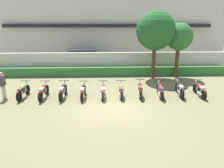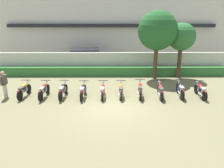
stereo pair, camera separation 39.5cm
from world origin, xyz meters
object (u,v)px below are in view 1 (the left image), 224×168
motorcycle_in_row_6 (140,89)px  motorcycle_in_row_5 (121,90)px  tree_far_side (179,37)px  motorcycle_in_row_0 (23,91)px  motorcycle_in_row_9 (200,89)px  motorcycle_in_row_1 (43,91)px  motorcycle_in_row_2 (63,91)px  inspector_person (2,83)px  motorcycle_in_row_7 (160,90)px  motorcycle_in_row_4 (103,90)px  motorcycle_in_row_3 (83,91)px  parked_car (84,59)px  tree_near_inspector (155,31)px  motorcycle_in_row_8 (180,89)px

motorcycle_in_row_6 → motorcycle_in_row_5: bearing=97.1°
tree_far_side → motorcycle_in_row_6: bearing=-130.4°
motorcycle_in_row_0 → motorcycle_in_row_9: 10.86m
motorcycle_in_row_1 → motorcycle_in_row_2: motorcycle_in_row_1 is taller
motorcycle_in_row_6 → inspector_person: bearing=95.9°
motorcycle_in_row_9 → motorcycle_in_row_1: bearing=90.7°
motorcycle_in_row_2 → motorcycle_in_row_7: bearing=-88.3°
motorcycle_in_row_7 → inspector_person: (-9.50, 0.06, 0.53)m
motorcycle_in_row_0 → motorcycle_in_row_4: (4.86, -0.08, -0.01)m
motorcycle_in_row_7 → motorcycle_in_row_5: bearing=92.0°
motorcycle_in_row_0 → tree_far_side: bearing=-65.7°
motorcycle_in_row_3 → motorcycle_in_row_4: 1.20m
inspector_person → parked_car: bearing=63.5°
motorcycle_in_row_6 → motorcycle_in_row_9: size_ratio=1.07×
tree_near_inspector → motorcycle_in_row_9: bearing=-65.7°
motorcycle_in_row_4 → inspector_person: bearing=90.8°
parked_car → motorcycle_in_row_0: (-2.96, -8.10, -0.49)m
motorcycle_in_row_1 → motorcycle_in_row_7: bearing=-88.9°
motorcycle_in_row_9 → motorcycle_in_row_0: bearing=90.2°
motorcycle_in_row_3 → motorcycle_in_row_7: 4.73m
motorcycle_in_row_2 → motorcycle_in_row_5: 3.56m
motorcycle_in_row_6 → motorcycle_in_row_7: motorcycle_in_row_6 is taller
tree_near_inspector → motorcycle_in_row_7: tree_near_inspector is taller
motorcycle_in_row_0 → motorcycle_in_row_4: motorcycle_in_row_0 is taller
motorcycle_in_row_4 → motorcycle_in_row_7: motorcycle_in_row_7 is taller
tree_far_side → motorcycle_in_row_4: tree_far_side is taller
motorcycle_in_row_7 → inspector_person: bearing=94.1°
tree_near_inspector → motorcycle_in_row_1: (-7.67, -4.27, -3.32)m
motorcycle_in_row_1 → motorcycle_in_row_8: bearing=-87.7°
tree_far_side → motorcycle_in_row_1: (-9.67, -4.53, -2.81)m
motorcycle_in_row_3 → inspector_person: 4.80m
motorcycle_in_row_3 → motorcycle_in_row_6: motorcycle_in_row_6 is taller
motorcycle_in_row_2 → motorcycle_in_row_4: bearing=-87.7°
motorcycle_in_row_2 → motorcycle_in_row_8: (7.24, 0.12, 0.00)m
tree_far_side → motorcycle_in_row_3: tree_far_side is taller
parked_car → inspector_person: size_ratio=2.83×
tree_near_inspector → inspector_person: size_ratio=3.22×
motorcycle_in_row_2 → motorcycle_in_row_7: motorcycle_in_row_2 is taller
motorcycle_in_row_8 → inspector_person: bearing=96.6°
motorcycle_in_row_0 → motorcycle_in_row_8: 9.66m
tree_near_inspector → motorcycle_in_row_6: (-1.76, -4.16, -3.32)m
motorcycle_in_row_0 → motorcycle_in_row_7: 8.39m
motorcycle_in_row_0 → motorcycle_in_row_4: bearing=-88.7°
motorcycle_in_row_4 → motorcycle_in_row_7: (3.53, -0.06, 0.00)m
motorcycle_in_row_3 → motorcycle_in_row_8: motorcycle_in_row_8 is taller
motorcycle_in_row_9 → parked_car: bearing=44.7°
tree_far_side → inspector_person: tree_far_side is taller
motorcycle_in_row_0 → motorcycle_in_row_1: 1.26m
motorcycle_in_row_5 → inspector_person: (-7.09, -0.05, 0.54)m
tree_near_inspector → motorcycle_in_row_5: 6.12m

